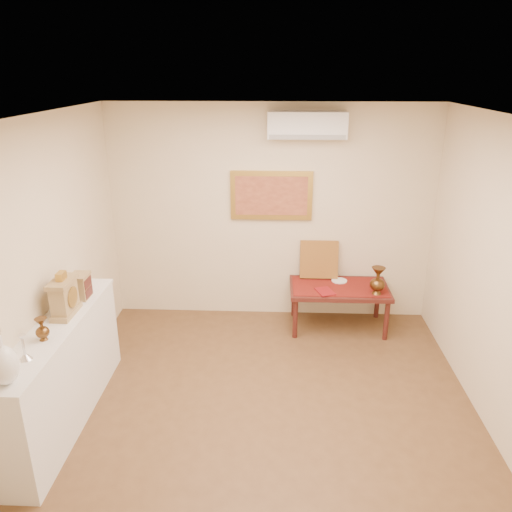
# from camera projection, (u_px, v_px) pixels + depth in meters

# --- Properties ---
(floor) EXTENTS (4.50, 4.50, 0.00)m
(floor) POSITION_uv_depth(u_px,v_px,m) (266.00, 424.00, 4.57)
(floor) COLOR brown
(floor) RESTS_ON ground
(ceiling) EXTENTS (4.50, 4.50, 0.00)m
(ceiling) POSITION_uv_depth(u_px,v_px,m) (268.00, 120.00, 3.62)
(ceiling) COLOR white
(ceiling) RESTS_ON ground
(wall_back) EXTENTS (4.00, 0.02, 2.70)m
(wall_back) POSITION_uv_depth(u_px,v_px,m) (271.00, 215.00, 6.20)
(wall_back) COLOR beige
(wall_back) RESTS_ON ground
(wall_left) EXTENTS (0.02, 4.50, 2.70)m
(wall_left) POSITION_uv_depth(u_px,v_px,m) (29.00, 285.00, 4.18)
(wall_left) COLOR beige
(wall_left) RESTS_ON ground
(candlestick) EXTENTS (0.10, 0.10, 0.21)m
(candlestick) POSITION_uv_depth(u_px,v_px,m) (24.00, 347.00, 3.76)
(candlestick) COLOR silver
(candlestick) RESTS_ON display_ledge
(brass_urn_small) EXTENTS (0.11, 0.11, 0.25)m
(brass_urn_small) POSITION_uv_depth(u_px,v_px,m) (42.00, 326.00, 4.02)
(brass_urn_small) COLOR brown
(brass_urn_small) RESTS_ON display_ledge
(table_cloth) EXTENTS (1.14, 0.59, 0.01)m
(table_cloth) POSITION_uv_depth(u_px,v_px,m) (339.00, 286.00, 6.10)
(table_cloth) COLOR maroon
(table_cloth) RESTS_ON low_table
(brass_urn_tall) EXTENTS (0.18, 0.18, 0.41)m
(brass_urn_tall) POSITION_uv_depth(u_px,v_px,m) (378.00, 278.00, 5.83)
(brass_urn_tall) COLOR brown
(brass_urn_tall) RESTS_ON table_cloth
(plate) EXTENTS (0.19, 0.19, 0.01)m
(plate) POSITION_uv_depth(u_px,v_px,m) (339.00, 281.00, 6.24)
(plate) COLOR silver
(plate) RESTS_ON table_cloth
(menu) EXTENTS (0.25, 0.30, 0.01)m
(menu) POSITION_uv_depth(u_px,v_px,m) (325.00, 291.00, 5.94)
(menu) COLOR maroon
(menu) RESTS_ON table_cloth
(cushion) EXTENTS (0.47, 0.20, 0.48)m
(cushion) POSITION_uv_depth(u_px,v_px,m) (319.00, 259.00, 6.29)
(cushion) COLOR maroon
(cushion) RESTS_ON table_cloth
(display_ledge) EXTENTS (0.37, 2.02, 0.98)m
(display_ledge) POSITION_uv_depth(u_px,v_px,m) (63.00, 373.00, 4.48)
(display_ledge) COLOR silver
(display_ledge) RESTS_ON floor
(mantel_clock) EXTENTS (0.17, 0.36, 0.41)m
(mantel_clock) POSITION_uv_depth(u_px,v_px,m) (64.00, 297.00, 4.42)
(mantel_clock) COLOR #9E8251
(mantel_clock) RESTS_ON display_ledge
(wooden_chest) EXTENTS (0.16, 0.21, 0.24)m
(wooden_chest) POSITION_uv_depth(u_px,v_px,m) (81.00, 286.00, 4.77)
(wooden_chest) COLOR #9E8251
(wooden_chest) RESTS_ON display_ledge
(low_table) EXTENTS (1.20, 0.70, 0.55)m
(low_table) POSITION_uv_depth(u_px,v_px,m) (339.00, 292.00, 6.12)
(low_table) COLOR #491A15
(low_table) RESTS_ON floor
(painting) EXTENTS (1.00, 0.06, 0.60)m
(painting) POSITION_uv_depth(u_px,v_px,m) (271.00, 195.00, 6.09)
(painting) COLOR #B7903A
(painting) RESTS_ON wall_back
(ac_unit) EXTENTS (0.90, 0.25, 0.30)m
(ac_unit) POSITION_uv_depth(u_px,v_px,m) (307.00, 125.00, 5.67)
(ac_unit) COLOR silver
(ac_unit) RESTS_ON wall_back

